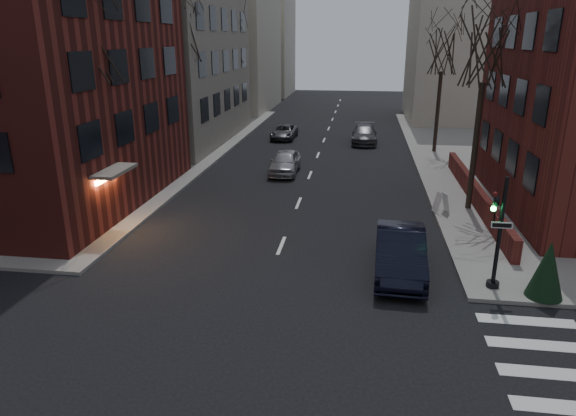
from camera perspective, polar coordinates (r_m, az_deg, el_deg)
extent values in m
cube|color=#591F19|center=(28.88, 20.08, 1.54)|extent=(0.35, 16.00, 1.00)
cube|color=#B4AA98|center=(65.69, -8.32, 18.71)|extent=(14.00, 16.00, 18.00)
cube|color=#B4AA98|center=(59.31, 20.61, 16.86)|extent=(14.00, 14.00, 16.00)
cube|color=#B4AA98|center=(81.75, -3.38, 17.37)|extent=(10.00, 12.00, 14.00)
cylinder|color=black|center=(18.88, 22.45, -2.65)|extent=(0.14, 0.14, 4.00)
cylinder|color=black|center=(19.60, 21.77, -7.85)|extent=(0.44, 0.44, 0.20)
imported|color=black|center=(18.55, 22.02, -0.17)|extent=(0.16, 0.20, 1.00)
sphere|color=#19FF4C|center=(18.47, 21.86, -0.07)|extent=(0.18, 0.18, 0.18)
cube|color=white|center=(18.66, 22.67, -1.78)|extent=(0.70, 0.03, 0.22)
cylinder|color=#2D231C|center=(25.65, -19.97, 6.06)|extent=(0.28, 0.28, 6.65)
cylinder|color=#2D231C|center=(36.49, -11.26, 10.47)|extent=(0.28, 0.28, 7.00)
cylinder|color=#2D231C|center=(49.86, -5.90, 12.38)|extent=(0.28, 0.28, 6.30)
cylinder|color=#2D231C|center=(27.21, 20.06, 6.33)|extent=(0.28, 0.28, 6.30)
cylinder|color=#2D231C|center=(40.86, 16.28, 10.18)|extent=(0.28, 0.28, 5.95)
cylinder|color=black|center=(32.64, -12.49, 8.60)|extent=(0.12, 0.12, 6.00)
sphere|color=#FFA54C|center=(32.28, -12.88, 14.02)|extent=(0.36, 0.36, 0.36)
cylinder|color=black|center=(51.67, -4.69, 12.46)|extent=(0.12, 0.12, 6.00)
sphere|color=#FFA54C|center=(51.44, -4.79, 15.89)|extent=(0.36, 0.36, 0.36)
imported|color=black|center=(19.73, 12.34, -4.80)|extent=(1.97, 5.21, 1.70)
imported|color=#AAAAAF|center=(33.64, -0.33, 5.13)|extent=(1.78, 4.38, 1.49)
imported|color=#3C3D41|center=(44.03, 8.48, 8.11)|extent=(2.07, 5.10, 1.48)
imported|color=#45464B|center=(45.48, -0.43, 8.45)|extent=(2.07, 4.34, 1.19)
cube|color=white|center=(26.66, 16.69, 0.57)|extent=(0.63, 0.75, 1.03)
cone|color=black|center=(19.24, 26.88, -6.10)|extent=(1.35, 1.35, 2.00)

